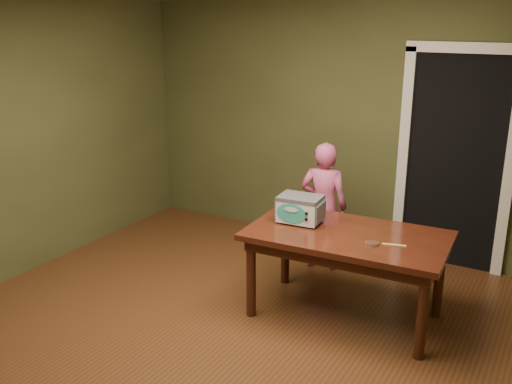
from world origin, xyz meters
TOP-DOWN VIEW (x-y plane):
  - floor at (0.00, 0.00)m, footprint 5.00×5.00m
  - room_shell at (0.00, 0.00)m, footprint 4.52×5.02m
  - doorway at (1.30, 2.78)m, footprint 1.10×0.66m
  - dining_table at (0.80, 0.96)m, footprint 1.65×0.98m
  - toy_oven at (0.36, 0.99)m, footprint 0.40×0.28m
  - baking_pan at (1.05, 0.82)m, footprint 0.10×0.10m
  - spatula at (1.20, 0.89)m, footprint 0.18×0.07m
  - child at (0.24, 1.77)m, footprint 0.52×0.39m

SIDE VIEW (x-z plane):
  - floor at x=0.00m, z-range 0.00..0.00m
  - child at x=0.24m, z-range 0.00..1.28m
  - dining_table at x=0.80m, z-range 0.28..1.03m
  - spatula at x=1.20m, z-range 0.75..0.76m
  - baking_pan at x=1.05m, z-range 0.75..0.77m
  - toy_oven at x=0.36m, z-range 0.76..0.99m
  - doorway at x=1.30m, z-range -0.07..2.18m
  - room_shell at x=0.00m, z-range 0.40..3.01m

